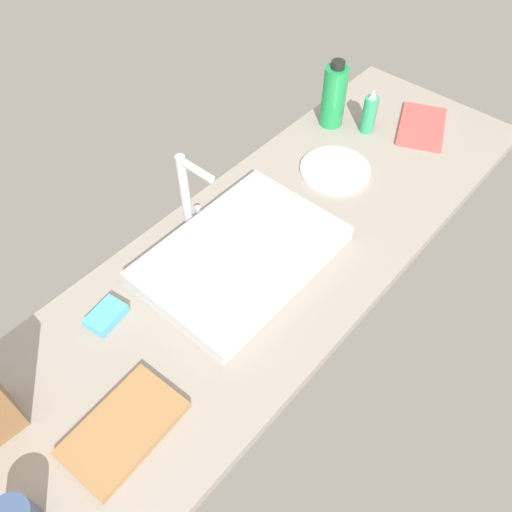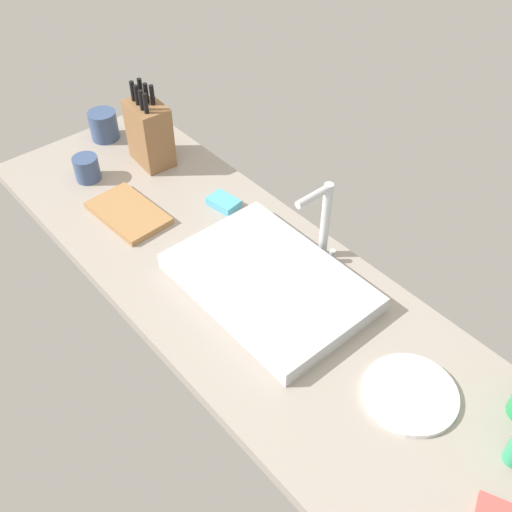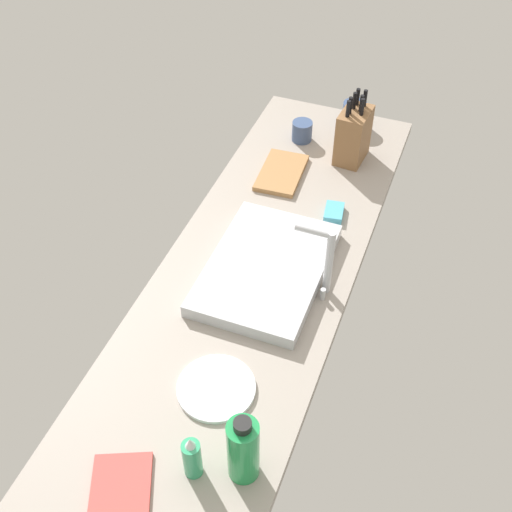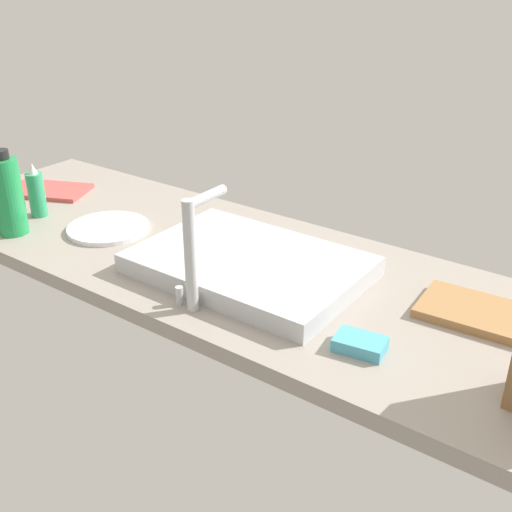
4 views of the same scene
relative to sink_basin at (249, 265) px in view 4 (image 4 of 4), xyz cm
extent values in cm
cube|color=gray|center=(1.34, -3.08, -3.94)|extent=(194.93, 57.61, 3.50)
cube|color=#B7BABF|center=(0.00, 0.00, 0.00)|extent=(48.84, 33.56, 4.39)
cylinder|color=#B7BABF|center=(0.03, 18.82, 9.45)|extent=(2.40, 2.40, 23.29)
cylinder|color=#B7BABF|center=(0.03, 13.62, 20.09)|extent=(2.00, 10.40, 2.00)
cylinder|color=#B7BABF|center=(3.53, 18.82, -0.19)|extent=(1.60, 1.60, 4.00)
cube|color=#9E7042|center=(-47.47, -11.58, -1.29)|extent=(24.48, 15.72, 1.80)
cylinder|color=#2D9966|center=(65.57, 5.98, 3.68)|extent=(4.43, 4.43, 11.76)
cone|color=silver|center=(65.57, 5.98, 10.96)|extent=(2.43, 2.43, 2.80)
cylinder|color=#1E8E47|center=(61.33, 16.86, 7.44)|extent=(7.43, 7.43, 19.26)
cylinder|color=black|center=(61.33, 16.86, 18.17)|extent=(4.09, 4.09, 2.20)
cylinder|color=white|center=(43.10, 2.03, -1.59)|extent=(20.55, 20.55, 1.20)
cube|color=#CC4C47|center=(78.29, -6.61, -1.59)|extent=(26.30, 21.67, 1.20)
cube|color=#4CA3BC|center=(-33.18, 11.79, -0.99)|extent=(9.81, 7.31, 2.40)
camera|label=1|loc=(-59.11, -56.48, 98.91)|focal=36.20mm
camera|label=2|loc=(75.74, -69.23, 107.49)|focal=41.82mm
camera|label=3|loc=(126.93, 44.77, 140.91)|focal=45.44mm
camera|label=4|loc=(-72.16, 97.53, 62.23)|focal=43.69mm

